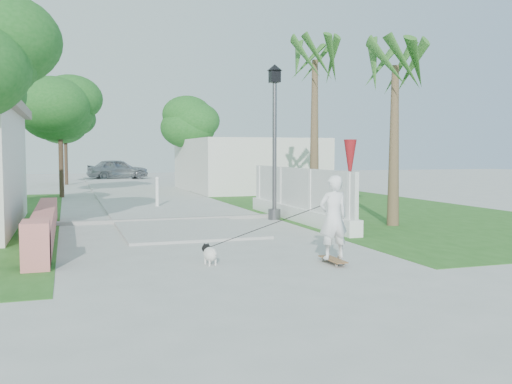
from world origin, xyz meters
name	(u,v)px	position (x,y,z in m)	size (l,w,h in m)	color
ground	(230,259)	(0.00, 0.00, 0.00)	(90.00, 90.00, 0.00)	#B7B7B2
path_strip	(124,189)	(0.00, 20.00, 0.03)	(3.20, 36.00, 0.06)	#B7B7B2
curb	(172,219)	(0.00, 6.00, 0.05)	(6.50, 0.25, 0.10)	#999993
grass_right	(359,207)	(7.00, 8.00, 0.01)	(8.00, 20.00, 0.01)	#275C1D
pink_wall	(44,226)	(-3.30, 3.55, 0.31)	(0.45, 8.20, 0.80)	#DC7C70
lattice_fence	(297,202)	(3.40, 5.00, 0.54)	(0.35, 7.00, 1.50)	white
building_right	(247,165)	(6.00, 18.00, 1.30)	(6.00, 8.00, 2.60)	silver
street_lamp	(275,135)	(2.90, 5.50, 2.43)	(0.44, 0.44, 4.44)	#59595E
bollard	(157,191)	(0.20, 10.00, 0.58)	(0.14, 0.14, 1.09)	white
patio_umbrella	(350,161)	(4.80, 4.50, 1.69)	(0.36, 0.36, 2.30)	#59595E
tree_path_left	(60,108)	(-2.98, 15.98, 3.82)	(3.40, 3.40, 5.23)	#4C3826
tree_path_right	(185,123)	(3.22, 19.98, 3.49)	(3.00, 3.00, 4.79)	#4C3826
tree_path_far	(66,121)	(-2.78, 25.98, 3.82)	(3.20, 3.20, 5.17)	#4C3826
palm_far	(315,70)	(4.60, 6.50, 4.48)	(1.80, 1.80, 5.30)	brown
palm_near	(395,75)	(5.40, 3.20, 3.95)	(1.80, 1.80, 4.70)	brown
skateboarder	(278,225)	(0.69, -0.69, 0.68)	(2.31, 1.16, 1.55)	olive
dog	(210,253)	(-0.47, -0.38, 0.20)	(0.29, 0.52, 0.36)	silver
parked_car	(118,169)	(0.74, 32.41, 0.73)	(1.72, 4.29, 1.46)	#ABADB3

